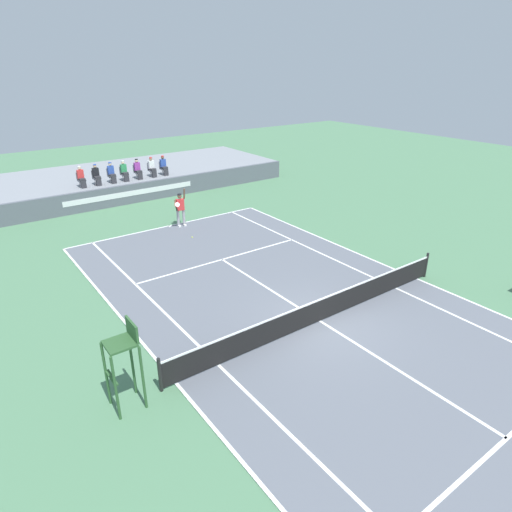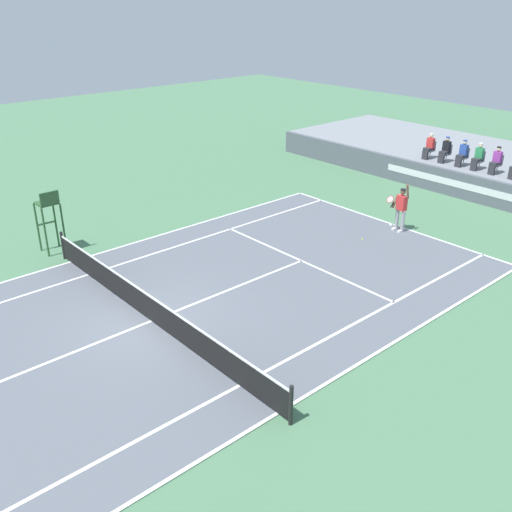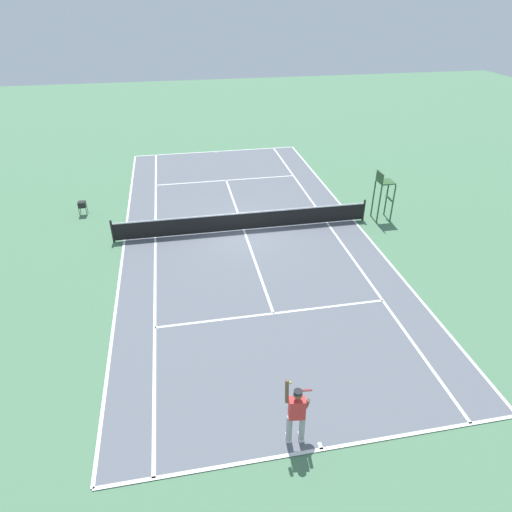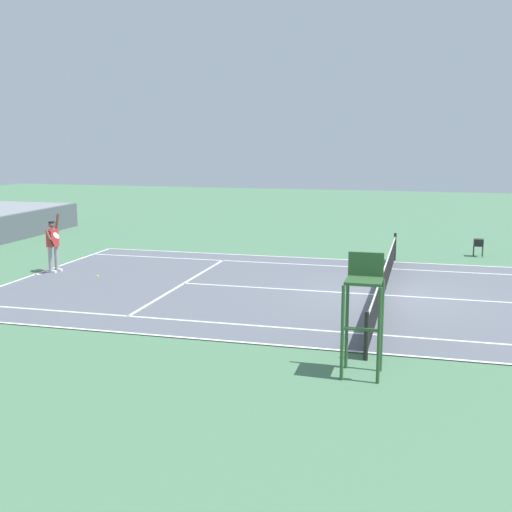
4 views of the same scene
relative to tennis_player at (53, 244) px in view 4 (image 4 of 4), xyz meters
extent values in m
plane|color=#4C7A56|center=(-0.58, -11.49, -0.99)|extent=(80.00, 80.00, 0.00)
cube|color=slate|center=(-0.58, -11.49, -0.98)|extent=(10.98, 23.78, 0.02)
cube|color=white|center=(-0.58, 0.40, -0.97)|extent=(10.98, 0.10, 0.01)
cube|color=white|center=(-6.07, -11.49, -0.97)|extent=(0.10, 23.78, 0.01)
cube|color=white|center=(4.91, -11.49, -0.97)|extent=(0.10, 23.78, 0.01)
cube|color=white|center=(-4.69, -11.49, -0.97)|extent=(0.10, 23.78, 0.01)
cube|color=white|center=(3.53, -11.49, -0.97)|extent=(0.10, 23.78, 0.01)
cube|color=white|center=(-0.58, -5.09, -0.97)|extent=(8.22, 0.10, 0.01)
cube|color=white|center=(-0.58, -11.49, -0.97)|extent=(0.10, 12.80, 0.01)
cube|color=white|center=(-0.58, 0.30, -0.97)|extent=(0.10, 0.20, 0.01)
cylinder|color=black|center=(-6.52, -11.49, -0.46)|extent=(0.10, 0.10, 1.07)
cylinder|color=black|center=(5.36, -11.49, -0.46)|extent=(0.10, 0.10, 1.07)
cube|color=black|center=(-0.58, -11.49, -0.51)|extent=(11.78, 0.02, 0.84)
cube|color=white|center=(-0.58, -11.49, -0.09)|extent=(11.78, 0.03, 0.06)
cylinder|color=#9E9EA3|center=(0.17, -0.01, -0.53)|extent=(0.15, 0.15, 0.92)
cylinder|color=#9E9EA3|center=(-0.15, 0.04, -0.53)|extent=(0.15, 0.15, 0.92)
cube|color=white|center=(0.16, -0.07, -0.94)|extent=(0.16, 0.29, 0.10)
cube|color=white|center=(-0.16, -0.02, -0.94)|extent=(0.16, 0.29, 0.10)
cube|color=red|center=(0.01, 0.02, 0.23)|extent=(0.43, 0.29, 0.60)
sphere|color=brown|center=(0.01, 0.02, 0.70)|extent=(0.22, 0.22, 0.22)
cylinder|color=black|center=(0.01, 0.02, 0.79)|extent=(0.21, 0.21, 0.06)
cylinder|color=brown|center=(0.26, -0.05, 0.79)|extent=(0.12, 0.22, 0.61)
cylinder|color=brown|center=(-0.26, -0.05, 0.25)|extent=(0.13, 0.34, 0.56)
cylinder|color=black|center=(-0.32, -0.16, 0.12)|extent=(0.06, 0.19, 0.25)
torus|color=red|center=(-0.32, -0.34, 0.38)|extent=(0.33, 0.23, 0.26)
cylinder|color=silver|center=(-0.32, -0.34, 0.38)|extent=(0.29, 0.19, 0.22)
sphere|color=#D1E533|center=(-0.36, -1.87, -0.96)|extent=(0.07, 0.07, 0.07)
cylinder|color=#2D562D|center=(-7.81, -11.84, -0.04)|extent=(0.07, 0.07, 1.90)
cylinder|color=#2D562D|center=(-7.81, -11.14, -0.04)|extent=(0.07, 0.07, 1.90)
cylinder|color=#2D562D|center=(-7.11, -11.84, -0.04)|extent=(0.07, 0.07, 1.90)
cylinder|color=#2D562D|center=(-7.11, -11.14, -0.04)|extent=(0.07, 0.07, 1.90)
cube|color=#2D562D|center=(-7.46, -11.49, 0.94)|extent=(0.70, 0.70, 0.06)
cube|color=#2D562D|center=(-7.11, -11.49, 1.21)|extent=(0.06, 0.70, 0.48)
cube|color=#2D562D|center=(-7.77, -11.49, 0.05)|extent=(0.10, 0.70, 0.04)
cube|color=black|center=(7.08, -14.68, -0.43)|extent=(0.36, 0.36, 0.28)
cylinder|color=black|center=(6.91, -14.85, -0.78)|extent=(0.02, 0.02, 0.42)
cylinder|color=black|center=(7.25, -14.85, -0.78)|extent=(0.02, 0.02, 0.42)
cylinder|color=black|center=(6.91, -14.51, -0.78)|extent=(0.02, 0.02, 0.42)
cylinder|color=black|center=(7.25, -14.51, -0.78)|extent=(0.02, 0.02, 0.42)
ellipsoid|color=#D1E533|center=(7.08, -14.68, -0.35)|extent=(0.30, 0.30, 0.12)
camera|label=1|loc=(-10.06, -20.76, 7.28)|focal=31.08mm
camera|label=2|loc=(12.53, -18.85, 7.97)|focal=40.21mm
camera|label=3|loc=(2.33, 6.99, 8.92)|focal=31.38mm
camera|label=4|loc=(-19.96, -12.61, 3.68)|focal=45.72mm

